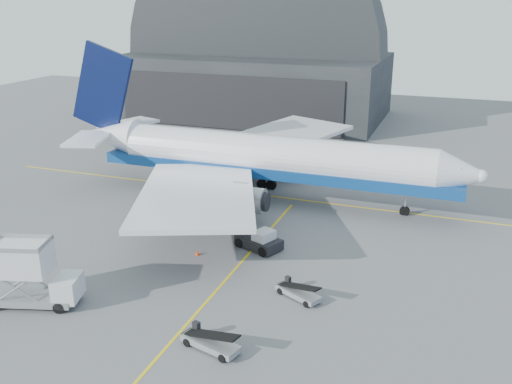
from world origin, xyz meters
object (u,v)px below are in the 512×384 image
at_px(belt_loader_b, 298,292).
at_px(belt_loader_a, 210,342).
at_px(catering_truck, 28,275).
at_px(airliner, 257,157).
at_px(pushback_tug, 260,241).

bearing_deg(belt_loader_b, belt_loader_a, -86.45).
bearing_deg(belt_loader_a, catering_truck, -167.09).
relative_size(airliner, belt_loader_a, 10.85).
relative_size(airliner, pushback_tug, 10.35).
height_order(pushback_tug, belt_loader_a, pushback_tug).
bearing_deg(catering_truck, belt_loader_b, 6.41).
bearing_deg(airliner, belt_loader_a, -75.89).
relative_size(pushback_tug, belt_loader_a, 1.05).
relative_size(pushback_tug, belt_loader_b, 1.19).
relative_size(airliner, belt_loader_b, 12.27).
bearing_deg(belt_loader_b, catering_truck, -130.87).
height_order(airliner, belt_loader_a, airliner).
height_order(belt_loader_a, belt_loader_b, belt_loader_a).
bearing_deg(pushback_tug, catering_truck, -107.71).
bearing_deg(catering_truck, belt_loader_a, -18.79).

